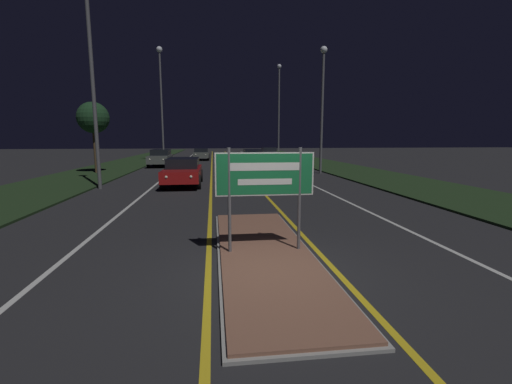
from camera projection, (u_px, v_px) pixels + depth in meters
name	position (u px, v px, depth m)	size (l,w,h in m)	color
ground_plane	(272.00, 270.00, 6.55)	(160.00, 160.00, 0.00)	#232326
median_island	(265.00, 253.00, 7.42)	(2.03, 7.20, 0.10)	#999993
verge_left	(97.00, 172.00, 24.98)	(5.00, 100.00, 0.08)	#1E3319
verge_right	(346.00, 169.00, 27.32)	(5.00, 100.00, 0.08)	#1E3319
centre_line_yellow_left	(212.00, 166.00, 30.91)	(0.12, 70.00, 0.01)	gold
centre_line_yellow_right	(238.00, 166.00, 31.21)	(0.12, 70.00, 0.01)	gold
lane_line_white_left	(178.00, 166.00, 30.54)	(0.12, 70.00, 0.01)	silver
lane_line_white_right	(271.00, 166.00, 31.57)	(0.12, 70.00, 0.01)	silver
edge_line_white_left	(143.00, 167.00, 30.17)	(0.10, 70.00, 0.01)	silver
edge_line_white_right	(302.00, 165.00, 31.94)	(0.10, 70.00, 0.01)	silver
highway_sign	(265.00, 179.00, 7.17)	(2.09, 0.07, 2.21)	#56565B
streetlight_left_near	(91.00, 56.00, 16.10)	(0.54, 0.54, 9.75)	#56565B
streetlight_left_far	(161.00, 87.00, 34.18)	(0.59, 0.59, 11.43)	#56565B
streetlight_right_near	(322.00, 96.00, 23.77)	(0.48, 0.48, 8.71)	#56565B
streetlight_right_far	(279.00, 102.00, 39.88)	(0.49, 0.49, 10.91)	#56565B
car_receding_0	(282.00, 169.00, 19.67)	(1.90, 4.42, 1.43)	black
car_receding_1	(252.00, 157.00, 31.25)	(1.86, 4.55, 1.51)	navy
car_receding_2	(268.00, 153.00, 40.88)	(1.90, 4.08, 1.42)	silver
car_approaching_0	(183.00, 171.00, 18.30)	(1.97, 4.83, 1.44)	maroon
car_approaching_1	(161.00, 157.00, 30.56)	(1.87, 4.66, 1.51)	#4C514C
car_approaching_2	(201.00, 154.00, 39.48)	(1.86, 4.25, 1.34)	#4C514C
roadside_palm_left	(93.00, 118.00, 23.68)	(2.14, 2.14, 4.90)	#4C3823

